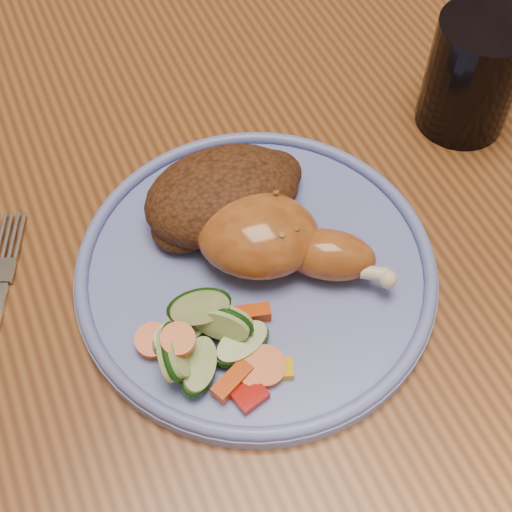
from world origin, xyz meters
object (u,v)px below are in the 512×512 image
at_px(plate, 256,271).
at_px(drinking_glass, 473,75).
at_px(dining_table, 285,249).
at_px(chair_far, 114,11).

height_order(plate, drinking_glass, drinking_glass).
height_order(dining_table, drinking_glass, drinking_glass).
relative_size(dining_table, drinking_glass, 13.66).
bearing_deg(dining_table, chair_far, 90.00).
bearing_deg(drinking_glass, plate, -161.12).
distance_m(chair_far, plate, 0.74).
relative_size(dining_table, chair_far, 1.54).
distance_m(plate, drinking_glass, 0.25).
distance_m(dining_table, plate, 0.12).
height_order(chair_far, drinking_glass, chair_far).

